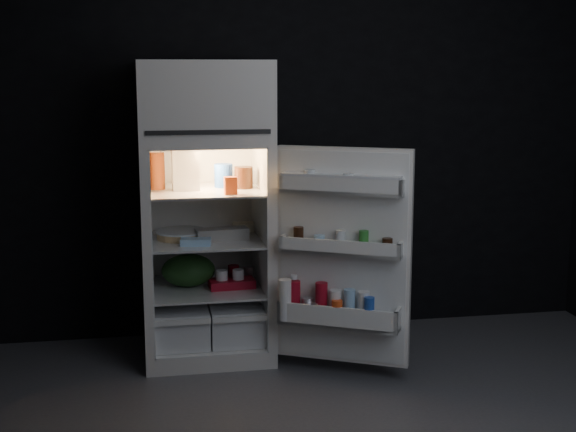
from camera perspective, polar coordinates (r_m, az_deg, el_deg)
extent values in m
cube|color=black|center=(5.25, 0.58, 6.26)|extent=(4.00, 0.00, 2.70)
cube|color=black|center=(2.05, 19.15, -0.85)|extent=(4.00, 0.00, 2.70)
cube|color=white|center=(5.04, -5.73, -9.10)|extent=(0.76, 0.70, 0.10)
cube|color=white|center=(4.85, -10.05, -2.01)|extent=(0.05, 0.70, 1.20)
cube|color=white|center=(4.91, -1.73, -1.71)|extent=(0.05, 0.70, 1.20)
cube|color=white|center=(5.18, -6.16, -1.11)|extent=(0.66, 0.05, 1.20)
cube|color=white|center=(4.77, -6.01, 5.55)|extent=(0.76, 0.70, 0.06)
cube|color=white|center=(4.76, -6.06, 8.43)|extent=(0.76, 0.70, 0.42)
cube|color=black|center=(4.41, -5.65, 5.95)|extent=(0.68, 0.01, 0.02)
cube|color=white|center=(4.83, -9.70, -2.06)|extent=(0.01, 0.65, 1.20)
cube|color=white|center=(4.88, -2.02, -1.79)|extent=(0.01, 0.65, 1.20)
cube|color=white|center=(4.75, -5.97, 5.11)|extent=(0.66, 0.65, 0.01)
cube|color=white|center=(5.00, -5.72, -8.61)|extent=(0.66, 0.65, 0.01)
cube|color=white|center=(4.78, -5.91, 1.82)|extent=(0.65, 0.63, 0.01)
cube|color=white|center=(4.84, -5.85, -1.69)|extent=(0.65, 0.63, 0.01)
cube|color=white|center=(4.91, -5.78, -5.12)|extent=(0.65, 0.63, 0.01)
cube|color=white|center=(4.97, -7.67, -7.35)|extent=(0.32, 0.59, 0.22)
cube|color=white|center=(5.00, -3.86, -7.19)|extent=(0.32, 0.59, 0.22)
cube|color=white|center=(4.64, -7.49, -7.51)|extent=(0.32, 0.02, 0.03)
cube|color=white|center=(4.66, -3.41, -7.33)|extent=(0.32, 0.02, 0.03)
cube|color=#FFE5B2|center=(4.70, -5.92, 4.81)|extent=(0.14, 0.14, 0.02)
cube|color=white|center=(4.49, 3.96, -2.86)|extent=(0.69, 0.40, 1.22)
cube|color=white|center=(4.47, 3.88, -2.94)|extent=(0.64, 0.34, 1.18)
cube|color=white|center=(4.36, 3.81, 1.68)|extent=(0.64, 0.40, 0.02)
cube|color=white|center=(4.32, 3.70, 2.11)|extent=(0.61, 0.34, 0.10)
cube|color=white|center=(4.29, 8.10, 1.97)|extent=(0.06, 0.09, 0.10)
cube|color=white|center=(4.44, -0.33, 2.36)|extent=(0.06, 0.09, 0.10)
cube|color=white|center=(4.42, 3.74, -2.63)|extent=(0.65, 0.41, 0.02)
cube|color=white|center=(4.37, 3.62, -2.31)|extent=(0.61, 0.34, 0.09)
cube|color=white|center=(4.34, 7.98, -2.47)|extent=(0.06, 0.10, 0.09)
cube|color=white|center=(4.50, -0.35, -1.93)|extent=(0.06, 0.10, 0.09)
cube|color=white|center=(4.51, 3.61, -7.71)|extent=(0.67, 0.44, 0.02)
cube|color=white|center=(4.43, 3.43, -7.28)|extent=(0.61, 0.34, 0.13)
cube|color=white|center=(4.43, 7.81, -7.39)|extent=(0.08, 0.13, 0.13)
cube|color=white|center=(4.57, -0.42, -6.70)|extent=(0.08, 0.13, 0.13)
cube|color=white|center=(4.34, 3.82, 2.88)|extent=(0.62, 0.39, 0.02)
cylinder|color=silver|center=(4.34, 4.33, 2.41)|extent=(0.08, 0.08, 0.10)
cylinder|color=silver|center=(4.39, 1.53, 2.61)|extent=(0.08, 0.08, 0.11)
cylinder|color=black|center=(4.35, 7.07, -2.15)|extent=(0.08, 0.08, 0.09)
cylinder|color=#338C33|center=(4.37, 5.40, -1.83)|extent=(0.07, 0.07, 0.12)
cylinder|color=silver|center=(4.40, 3.75, -1.76)|extent=(0.08, 0.08, 0.12)
cylinder|color=#97C3EA|center=(4.43, 2.24, -1.89)|extent=(0.08, 0.08, 0.08)
cylinder|color=black|center=(4.46, 0.75, -1.55)|extent=(0.08, 0.08, 0.12)
cylinder|color=white|center=(4.44, 5.39, -6.56)|extent=(0.09, 0.09, 0.19)
cylinder|color=#97C3EA|center=(4.46, 4.38, -6.45)|extent=(0.09, 0.09, 0.20)
cylinder|color=white|center=(4.48, 3.38, -6.43)|extent=(0.09, 0.09, 0.19)
cylinder|color=maroon|center=(4.49, 2.39, -6.13)|extent=(0.09, 0.09, 0.22)
cylinder|color=silver|center=(4.53, 1.40, -6.62)|extent=(0.09, 0.09, 0.13)
cylinder|color=maroon|center=(4.54, 0.43, -5.98)|extent=(0.10, 0.10, 0.22)
cylinder|color=#204AAF|center=(4.40, 5.79, -6.86)|extent=(0.08, 0.08, 0.17)
cylinder|color=#E64C1B|center=(4.44, 3.50, -6.88)|extent=(0.08, 0.08, 0.14)
cylinder|color=silver|center=(4.48, 1.75, -6.92)|extent=(0.08, 0.08, 0.11)
cylinder|color=white|center=(4.51, -0.21, -5.98)|extent=(0.10, 0.10, 0.23)
cylinder|color=white|center=(4.50, 0.43, -4.36)|extent=(0.05, 0.05, 0.02)
cube|color=white|center=(4.77, -7.31, 3.30)|extent=(0.16, 0.16, 0.24)
cylinder|color=#204AAF|center=(4.86, -4.61, 2.88)|extent=(0.12, 0.12, 0.14)
cylinder|color=black|center=(4.80, -3.18, 2.75)|extent=(0.11, 0.11, 0.13)
cylinder|color=#D45922|center=(4.81, -9.26, 3.19)|extent=(0.10, 0.10, 0.22)
cube|color=#E64C1B|center=(4.58, -4.11, 2.18)|extent=(0.07, 0.06, 0.10)
cube|color=gray|center=(4.79, -4.72, -1.30)|extent=(0.32, 0.15, 0.07)
cylinder|color=tan|center=(4.86, -7.58, -1.36)|extent=(0.37, 0.37, 0.04)
cube|color=#97C3EA|center=(4.66, -6.58, -1.84)|extent=(0.19, 0.11, 0.04)
cube|color=beige|center=(5.05, -3.20, -0.78)|extent=(0.13, 0.11, 0.05)
ellipsoid|color=#193815|center=(4.92, -7.10, -3.85)|extent=(0.34, 0.29, 0.20)
cube|color=maroon|center=(4.88, -4.02, -4.81)|extent=(0.28, 0.16, 0.05)
cylinder|color=maroon|center=(5.06, -3.90, -4.02)|extent=(0.09, 0.09, 0.09)
cylinder|color=silver|center=(5.03, -2.80, -4.11)|extent=(0.07, 0.07, 0.09)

